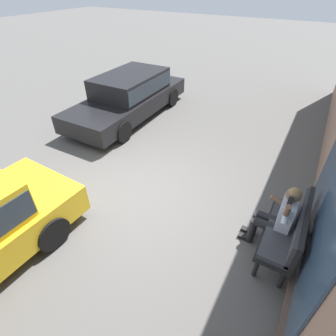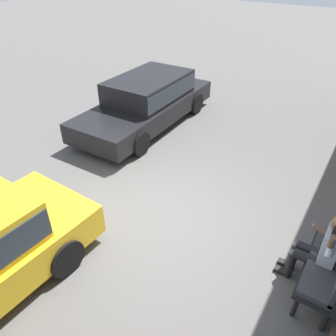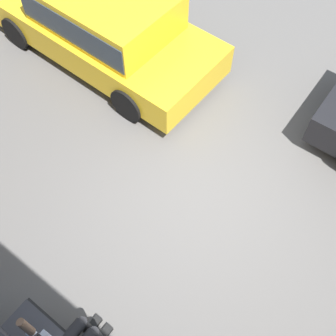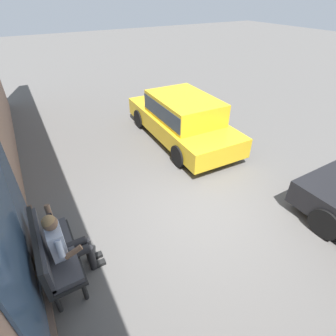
% 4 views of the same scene
% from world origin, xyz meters
% --- Properties ---
extents(ground_plane, '(60.00, 60.00, 0.00)m').
position_xyz_m(ground_plane, '(0.00, 0.00, 0.00)').
color(ground_plane, '#565451').
extents(bench, '(1.45, 0.55, 1.02)m').
position_xyz_m(bench, '(-0.06, 2.90, 0.59)').
color(bench, black).
rests_on(bench, ground_plane).
extents(person_on_phone, '(0.73, 0.74, 1.35)m').
position_xyz_m(person_on_phone, '(-0.14, 2.67, 0.72)').
color(person_on_phone, black).
rests_on(person_on_phone, ground_plane).
extents(parked_car_mid, '(4.44, 1.95, 1.41)m').
position_xyz_m(parked_car_mid, '(3.00, -1.44, 0.77)').
color(parked_car_mid, gold).
rests_on(parked_car_mid, ground_plane).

